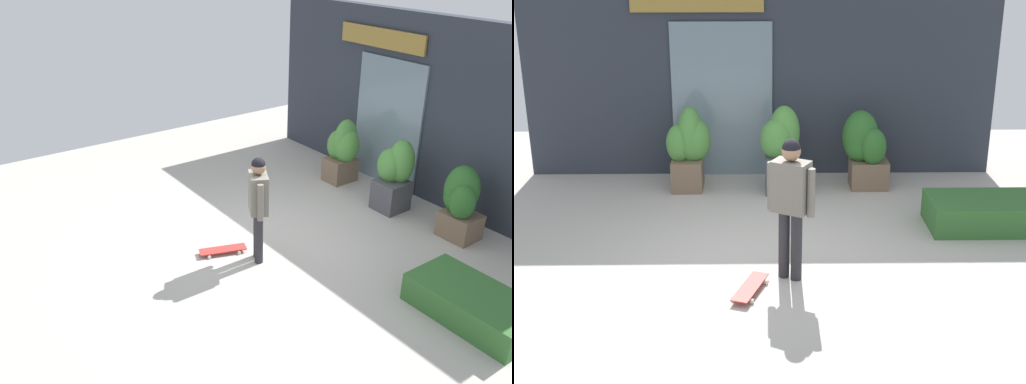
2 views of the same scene
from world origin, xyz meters
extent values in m
plane|color=#B2ADA3|center=(0.00, 0.00, 0.00)|extent=(12.00, 12.00, 0.00)
cube|color=#2D333D|center=(0.00, 3.50, 1.68)|extent=(7.54, 0.25, 3.35)
cube|color=slate|center=(-0.62, 3.36, 1.25)|extent=(1.60, 0.06, 2.49)
cube|color=olive|center=(-0.97, 3.34, 2.81)|extent=(2.05, 0.05, 0.36)
cylinder|color=#28282D|center=(0.39, -0.45, 0.42)|extent=(0.13, 0.13, 0.84)
cylinder|color=#28282D|center=(0.25, -0.37, 0.42)|extent=(0.13, 0.13, 0.84)
cube|color=#6B665B|center=(0.32, -0.41, 1.14)|extent=(0.48, 0.42, 0.60)
cylinder|color=#6B665B|center=(0.54, -0.53, 1.11)|extent=(0.09, 0.09, 0.57)
cylinder|color=#6B665B|center=(0.10, -0.29, 1.11)|extent=(0.09, 0.09, 0.57)
sphere|color=#997051|center=(0.32, -0.41, 1.56)|extent=(0.22, 0.22, 0.22)
sphere|color=black|center=(0.32, -0.41, 1.59)|extent=(0.21, 0.21, 0.21)
cube|color=red|center=(-0.14, -0.76, 0.07)|extent=(0.43, 0.77, 0.02)
cylinder|color=silver|center=(-0.12, -1.02, 0.03)|extent=(0.05, 0.06, 0.05)
cylinder|color=silver|center=(-0.32, -0.95, 0.03)|extent=(0.05, 0.06, 0.05)
cylinder|color=silver|center=(0.04, -0.57, 0.03)|extent=(0.05, 0.06, 0.05)
cylinder|color=silver|center=(-0.16, -0.50, 0.03)|extent=(0.05, 0.06, 0.05)
cube|color=#47474C|center=(0.32, 2.55, 0.28)|extent=(0.52, 0.55, 0.56)
ellipsoid|color=#4C8C3D|center=(0.23, 2.56, 0.83)|extent=(0.48, 0.43, 0.63)
ellipsoid|color=#4C8C3D|center=(0.31, 2.65, 0.86)|extent=(0.41, 0.44, 0.72)
ellipsoid|color=#4C8C3D|center=(0.36, 2.69, 0.91)|extent=(0.48, 0.46, 0.82)
cube|color=brown|center=(-1.15, 2.68, 0.24)|extent=(0.47, 0.58, 0.48)
ellipsoid|color=#4C8C3D|center=(-1.09, 2.72, 0.86)|extent=(0.39, 0.54, 0.88)
ellipsoid|color=#4C8C3D|center=(-1.05, 2.71, 0.78)|extent=(0.55, 0.50, 0.71)
ellipsoid|color=#4C8C3D|center=(-1.26, 2.67, 0.74)|extent=(0.40, 0.40, 0.60)
cube|color=brown|center=(1.69, 2.71, 0.22)|extent=(0.58, 0.51, 0.44)
ellipsoid|color=#2D6628|center=(1.73, 2.61, 0.69)|extent=(0.40, 0.43, 0.58)
ellipsoid|color=#2D6628|center=(1.56, 2.75, 0.65)|extent=(0.51, 0.44, 0.51)
ellipsoid|color=#2D6628|center=(1.55, 2.81, 0.79)|extent=(0.56, 0.55, 0.83)
cube|color=#33662D|center=(3.07, 1.07, 0.20)|extent=(1.60, 0.90, 0.41)
camera|label=1|loc=(6.12, -4.53, 4.58)|focal=37.86mm
camera|label=2|loc=(-0.03, -8.09, 3.94)|focal=51.09mm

